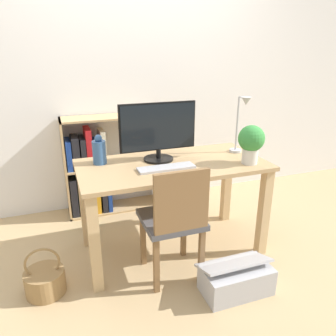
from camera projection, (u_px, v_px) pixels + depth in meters
The scene contains 12 objects.
ground_plane at pixel (172, 248), 2.69m from camera, with size 10.00×10.00×0.00m, color tan.
wall_back at pixel (135, 74), 3.15m from camera, with size 8.00×0.05×2.60m.
desk at pixel (172, 180), 2.48m from camera, with size 1.39×0.69×0.74m.
monitor at pixel (158, 130), 2.42m from camera, with size 0.59×0.23×0.44m.
keyboard at pixel (166, 168), 2.31m from camera, with size 0.41×0.12×0.02m.
vase at pixel (99, 151), 2.39m from camera, with size 0.10×0.10×0.22m.
desk_lamp at pixel (241, 119), 2.55m from camera, with size 0.10×0.19×0.46m.
potted_plant at pixel (251, 142), 2.37m from camera, with size 0.19×0.19×0.29m.
chair at pixel (174, 219), 2.19m from camera, with size 0.40×0.40×0.85m.
bookshelf at pixel (97, 171), 3.16m from camera, with size 0.93×0.28×0.95m.
basket at pixel (45, 281), 2.17m from camera, with size 0.26×0.26×0.34m.
storage_box at pixel (236, 278), 2.18m from camera, with size 0.47×0.30×0.25m.
Camera 1 is at (-0.80, -2.15, 1.55)m, focal length 35.00 mm.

